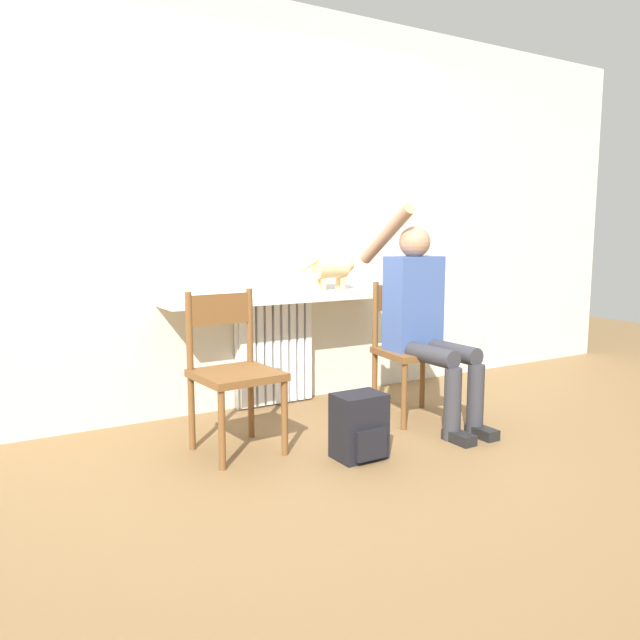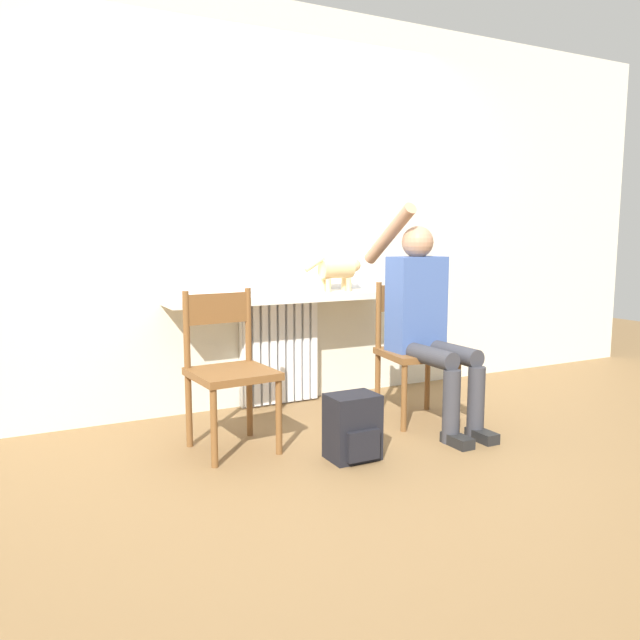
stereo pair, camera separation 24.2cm
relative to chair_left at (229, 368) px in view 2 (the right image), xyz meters
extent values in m
plane|color=brown|center=(0.62, -0.44, -0.45)|extent=(12.00, 12.00, 0.00)
cube|color=beige|center=(0.62, 0.79, 0.90)|extent=(7.00, 0.06, 2.70)
cube|color=white|center=(0.62, 0.73, -0.09)|extent=(0.56, 0.05, 0.73)
cube|color=white|center=(0.37, 0.68, -0.09)|extent=(0.04, 0.03, 0.70)
cube|color=white|center=(0.43, 0.68, -0.09)|extent=(0.04, 0.03, 0.70)
cube|color=white|center=(0.49, 0.68, -0.09)|extent=(0.04, 0.03, 0.70)
cube|color=white|center=(0.55, 0.68, -0.09)|extent=(0.04, 0.03, 0.70)
cube|color=white|center=(0.62, 0.68, -0.09)|extent=(0.04, 0.03, 0.70)
cube|color=white|center=(0.68, 0.68, -0.09)|extent=(0.04, 0.03, 0.70)
cube|color=white|center=(0.74, 0.68, -0.09)|extent=(0.04, 0.03, 0.70)
cube|color=white|center=(0.80, 0.68, -0.09)|extent=(0.04, 0.03, 0.70)
cube|color=white|center=(0.86, 0.68, -0.09)|extent=(0.04, 0.03, 0.70)
cube|color=silver|center=(0.62, 0.60, 0.30)|extent=(1.60, 0.32, 0.05)
cube|color=white|center=(0.62, 0.76, 1.00)|extent=(1.54, 0.01, 1.35)
cube|color=brown|center=(0.00, -0.04, -0.03)|extent=(0.45, 0.45, 0.04)
cylinder|color=brown|center=(-0.17, -0.24, -0.25)|extent=(0.04, 0.04, 0.41)
cylinder|color=brown|center=(0.20, -0.21, -0.25)|extent=(0.04, 0.04, 0.41)
cylinder|color=brown|center=(-0.19, 0.13, -0.25)|extent=(0.04, 0.04, 0.41)
cylinder|color=brown|center=(0.17, 0.16, -0.25)|extent=(0.04, 0.04, 0.41)
cylinder|color=brown|center=(-0.19, 0.13, 0.21)|extent=(0.04, 0.04, 0.42)
cylinder|color=brown|center=(0.17, 0.16, 0.21)|extent=(0.04, 0.04, 0.42)
cube|color=brown|center=(-0.01, 0.14, 0.31)|extent=(0.38, 0.05, 0.17)
cube|color=brown|center=(1.23, -0.04, -0.03)|extent=(0.47, 0.47, 0.04)
cylinder|color=brown|center=(1.02, -0.20, -0.25)|extent=(0.04, 0.04, 0.41)
cylinder|color=brown|center=(1.39, -0.25, -0.25)|extent=(0.04, 0.04, 0.41)
cylinder|color=brown|center=(1.07, 0.17, -0.25)|extent=(0.04, 0.04, 0.41)
cylinder|color=brown|center=(1.43, 0.12, -0.25)|extent=(0.04, 0.04, 0.41)
cylinder|color=brown|center=(1.07, 0.17, 0.21)|extent=(0.04, 0.04, 0.42)
cylinder|color=brown|center=(1.43, 0.12, 0.21)|extent=(0.04, 0.04, 0.42)
cube|color=brown|center=(1.25, 0.14, 0.31)|extent=(0.38, 0.07, 0.17)
cylinder|color=#333338|center=(1.14, -0.26, 0.01)|extent=(0.11, 0.47, 0.11)
cylinder|color=#333338|center=(1.32, -0.26, 0.01)|extent=(0.11, 0.47, 0.11)
cylinder|color=#333338|center=(1.14, -0.49, -0.24)|extent=(0.10, 0.10, 0.42)
cylinder|color=#333338|center=(1.32, -0.49, -0.24)|extent=(0.10, 0.10, 0.42)
cube|color=black|center=(1.14, -0.55, -0.42)|extent=(0.09, 0.20, 0.06)
cube|color=black|center=(1.32, -0.55, -0.42)|extent=(0.09, 0.20, 0.06)
cube|color=#3D5693|center=(1.23, -0.02, 0.29)|extent=(0.34, 0.20, 0.59)
sphere|color=#A87A5B|center=(1.23, -0.02, 0.67)|extent=(0.20, 0.20, 0.20)
cylinder|color=#A87A5B|center=(1.11, 0.12, 0.72)|extent=(0.08, 0.50, 0.38)
cylinder|color=#3D5693|center=(1.38, -0.06, 0.26)|extent=(0.08, 0.08, 0.47)
cylinder|color=#DBB77A|center=(0.98, 0.57, 0.49)|extent=(0.23, 0.13, 0.13)
sphere|color=#DBB77A|center=(1.12, 0.57, 0.51)|extent=(0.09, 0.09, 0.09)
cone|color=#DBB77A|center=(1.12, 0.55, 0.55)|extent=(0.03, 0.03, 0.03)
cone|color=#DBB77A|center=(1.12, 0.59, 0.55)|extent=(0.03, 0.03, 0.03)
cylinder|color=#DBB77A|center=(1.06, 0.54, 0.37)|extent=(0.04, 0.04, 0.09)
cylinder|color=#DBB77A|center=(1.06, 0.60, 0.37)|extent=(0.04, 0.04, 0.09)
cylinder|color=#DBB77A|center=(0.90, 0.54, 0.37)|extent=(0.04, 0.04, 0.09)
cylinder|color=#DBB77A|center=(0.90, 0.60, 0.37)|extent=(0.04, 0.04, 0.09)
cylinder|color=#DBB77A|center=(0.82, 0.57, 0.52)|extent=(0.15, 0.03, 0.11)
cube|color=black|center=(0.51, -0.45, -0.28)|extent=(0.26, 0.19, 0.35)
cube|color=black|center=(0.51, -0.56, -0.35)|extent=(0.18, 0.03, 0.16)
camera|label=1|loc=(-1.31, -3.06, 0.72)|focal=35.00mm
camera|label=2|loc=(-1.10, -3.18, 0.72)|focal=35.00mm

